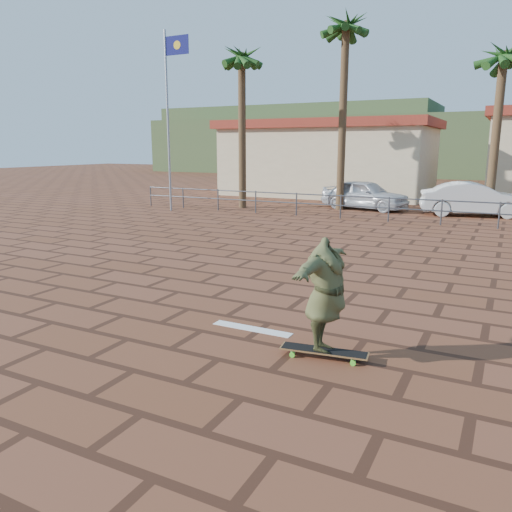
{
  "coord_description": "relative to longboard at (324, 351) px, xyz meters",
  "views": [
    {
      "loc": [
        4.33,
        -8.15,
        2.97
      ],
      "look_at": [
        -0.16,
        0.62,
        0.8
      ],
      "focal_mm": 35.0,
      "sensor_mm": 36.0,
      "label": 1
    }
  ],
  "objects": [
    {
      "name": "skateboarder",
      "position": [
        0.0,
        -0.0,
        0.84
      ],
      "size": [
        0.63,
        2.03,
        1.64
      ],
      "primitive_type": "imported",
      "rotation": [
        0.0,
        0.0,
        1.61
      ],
      "color": "#464A27",
      "rests_on": "longboard"
    },
    {
      "name": "flagpole",
      "position": [
        -12.03,
        12.76,
        4.54
      ],
      "size": [
        1.3,
        0.1,
        8.0
      ],
      "color": "gray",
      "rests_on": "ground"
    },
    {
      "name": "car_silver",
      "position": [
        -4.1,
        17.35,
        0.61
      ],
      "size": [
        4.43,
        2.53,
        1.42
      ],
      "primitive_type": "imported",
      "rotation": [
        0.0,
        0.0,
        1.35
      ],
      "color": "silver",
      "rests_on": "ground"
    },
    {
      "name": "car_white",
      "position": [
        0.73,
        17.18,
        0.63
      ],
      "size": [
        4.64,
        2.45,
        1.45
      ],
      "primitive_type": "imported",
      "rotation": [
        0.0,
        0.0,
        1.79
      ],
      "color": "silver",
      "rests_on": "ground"
    },
    {
      "name": "ground",
      "position": [
        -2.16,
        1.76,
        -0.1
      ],
      "size": [
        120.0,
        120.0,
        0.0
      ],
      "primitive_type": "plane",
      "color": "brown",
      "rests_on": "ground"
    },
    {
      "name": "hill_back",
      "position": [
        -24.16,
        57.76,
        3.9
      ],
      "size": [
        35.0,
        14.0,
        8.0
      ],
      "primitive_type": "cube",
      "color": "#384C28",
      "rests_on": "ground"
    },
    {
      "name": "guardrail",
      "position": [
        -2.16,
        13.76,
        0.58
      ],
      "size": [
        24.06,
        0.06,
        1.0
      ],
      "color": "#47494F",
      "rests_on": "ground"
    },
    {
      "name": "palm_left",
      "position": [
        -5.16,
        16.76,
        7.85
      ],
      "size": [
        2.4,
        2.4,
        9.45
      ],
      "color": "brown",
      "rests_on": "ground"
    },
    {
      "name": "palm_center",
      "position": [
        1.34,
        17.26,
        6.26
      ],
      "size": [
        2.4,
        2.4,
        7.75
      ],
      "color": "brown",
      "rests_on": "ground"
    },
    {
      "name": "hill_front",
      "position": [
        -2.16,
        51.76,
        2.9
      ],
      "size": [
        70.0,
        18.0,
        6.0
      ],
      "primitive_type": "cube",
      "color": "#384C28",
      "rests_on": "ground"
    },
    {
      "name": "paint_stripe",
      "position": [
        -1.46,
        0.56,
        -0.1
      ],
      "size": [
        1.4,
        0.22,
        0.01
      ],
      "primitive_type": "cube",
      "color": "white",
      "rests_on": "ground"
    },
    {
      "name": "longboard",
      "position": [
        0.0,
        0.0,
        0.0
      ],
      "size": [
        1.28,
        0.45,
        0.12
      ],
      "rotation": [
        0.0,
        0.0,
        0.14
      ],
      "color": "olive",
      "rests_on": "ground"
    },
    {
      "name": "building_west",
      "position": [
        -8.16,
        23.76,
        2.18
      ],
      "size": [
        12.6,
        7.6,
        4.5
      ],
      "color": "beige",
      "rests_on": "ground"
    },
    {
      "name": "palm_far_left",
      "position": [
        -9.66,
        15.26,
        6.73
      ],
      "size": [
        2.4,
        2.4,
        8.25
      ],
      "color": "brown",
      "rests_on": "ground"
    }
  ]
}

